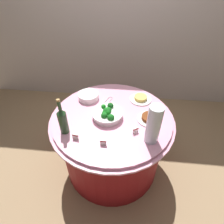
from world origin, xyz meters
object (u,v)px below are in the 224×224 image
(decorative_fruit_vase, at_px, (153,127))
(food_plate_stir_fry, at_px, (150,118))
(plate_stack, at_px, (88,96))
(label_placard_mid, at_px, (103,142))
(serving_tongs, at_px, (108,101))
(label_placard_rear, at_px, (75,137))
(wine_bottle, at_px, (63,120))
(broccoli_bowl, at_px, (107,114))
(food_plate_noodles, at_px, (141,98))
(label_placard_front, at_px, (136,130))

(decorative_fruit_vase, distance_m, food_plate_stir_fry, 0.27)
(plate_stack, height_order, decorative_fruit_vase, decorative_fruit_vase)
(decorative_fruit_vase, bearing_deg, label_placard_mid, -166.07)
(food_plate_stir_fry, bearing_deg, serving_tongs, 149.96)
(food_plate_stir_fry, distance_m, label_placard_rear, 0.67)
(label_placard_rear, bearing_deg, decorative_fruit_vase, 5.19)
(wine_bottle, bearing_deg, label_placard_rear, -34.73)
(broccoli_bowl, distance_m, food_plate_stir_fry, 0.38)
(food_plate_noodles, distance_m, label_placard_front, 0.47)
(food_plate_stir_fry, bearing_deg, label_placard_rear, -154.01)
(broccoli_bowl, bearing_deg, serving_tongs, 96.22)
(plate_stack, relative_size, food_plate_noodles, 0.95)
(food_plate_noodles, bearing_deg, serving_tongs, -170.27)
(label_placard_front, bearing_deg, decorative_fruit_vase, -27.48)
(food_plate_noodles, bearing_deg, plate_stack, -176.52)
(plate_stack, relative_size, label_placard_mid, 3.82)
(food_plate_noodles, xyz_separation_m, label_placard_rear, (-0.53, -0.59, 0.01))
(food_plate_noodles, bearing_deg, label_placard_mid, -115.46)
(broccoli_bowl, height_order, plate_stack, broccoli_bowl)
(plate_stack, distance_m, label_placard_rear, 0.55)
(serving_tongs, bearing_deg, food_plate_noodles, 9.73)
(plate_stack, distance_m, serving_tongs, 0.20)
(label_placard_mid, relative_size, label_placard_rear, 1.00)
(label_placard_front, distance_m, label_placard_rear, 0.49)
(label_placard_mid, xyz_separation_m, label_placard_rear, (-0.23, 0.04, 0.00))
(food_plate_noodles, bearing_deg, wine_bottle, -141.32)
(wine_bottle, bearing_deg, serving_tongs, 55.89)
(label_placard_mid, bearing_deg, food_plate_stir_fry, 41.64)
(label_placard_front, bearing_deg, wine_bottle, -175.84)
(decorative_fruit_vase, distance_m, food_plate_noodles, 0.55)
(wine_bottle, relative_size, food_plate_noodles, 1.53)
(decorative_fruit_vase, relative_size, food_plate_noodles, 1.55)
(decorative_fruit_vase, distance_m, label_placard_rear, 0.62)
(label_placard_front, height_order, label_placard_mid, same)
(decorative_fruit_vase, height_order, label_placard_mid, decorative_fruit_vase)
(decorative_fruit_vase, bearing_deg, broccoli_bowl, 148.79)
(plate_stack, xyz_separation_m, food_plate_noodles, (0.53, 0.03, -0.01))
(food_plate_stir_fry, relative_size, label_placard_rear, 4.00)
(broccoli_bowl, xyz_separation_m, food_plate_noodles, (0.30, 0.30, -0.03))
(food_plate_noodles, bearing_deg, label_placard_rear, -131.98)
(wine_bottle, bearing_deg, plate_stack, 77.48)
(food_plate_stir_fry, bearing_deg, decorative_fruit_vase, -90.23)
(food_plate_noodles, height_order, label_placard_mid, label_placard_mid)
(serving_tongs, relative_size, label_placard_mid, 3.00)
(food_plate_stir_fry, relative_size, label_placard_mid, 4.00)
(wine_bottle, relative_size, food_plate_stir_fry, 1.53)
(serving_tongs, height_order, label_placard_front, label_placard_front)
(serving_tongs, xyz_separation_m, food_plate_noodles, (0.33, 0.06, 0.01))
(plate_stack, relative_size, decorative_fruit_vase, 0.62)
(broccoli_bowl, xyz_separation_m, food_plate_stir_fry, (0.38, 0.01, -0.03))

